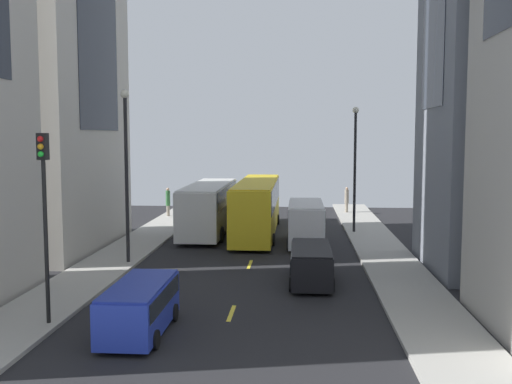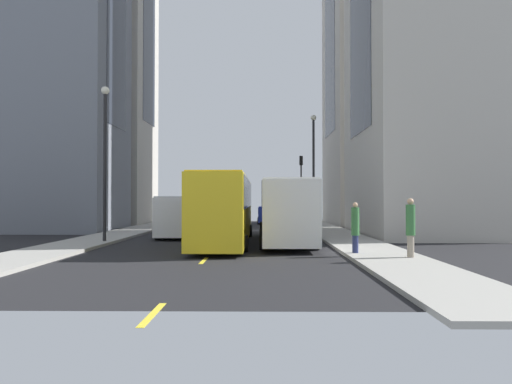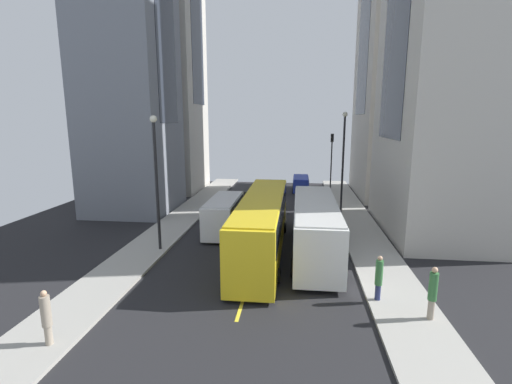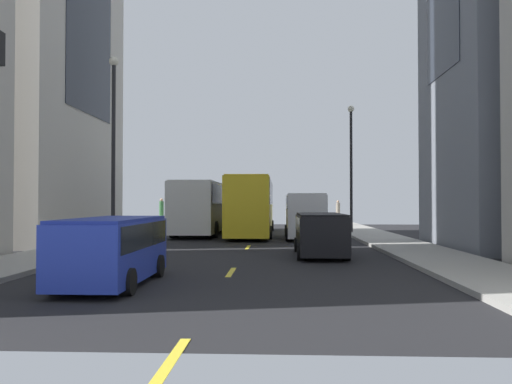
% 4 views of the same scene
% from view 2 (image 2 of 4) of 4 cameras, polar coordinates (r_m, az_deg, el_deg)
% --- Properties ---
extents(ground_plane, '(41.44, 41.44, 0.00)m').
position_cam_2_polar(ground_plane, '(30.64, -3.52, -5.41)').
color(ground_plane, black).
extents(sidewalk_west, '(2.99, 44.00, 0.15)m').
position_cam_2_polar(sidewalk_west, '(30.95, 10.00, -5.22)').
color(sidewalk_west, '#9E9B93').
rests_on(sidewalk_west, ground).
extents(sidewalk_east, '(2.99, 44.00, 0.15)m').
position_cam_2_polar(sidewalk_east, '(31.99, -16.59, -5.05)').
color(sidewalk_east, '#9E9B93').
rests_on(sidewalk_east, ground).
extents(lane_stripe_0, '(0.16, 2.00, 0.01)m').
position_cam_2_polar(lane_stripe_0, '(51.56, -1.79, -3.60)').
color(lane_stripe_0, yellow).
rests_on(lane_stripe_0, ground).
extents(lane_stripe_1, '(0.16, 2.00, 0.01)m').
position_cam_2_polar(lane_stripe_1, '(43.18, -2.28, -4.11)').
color(lane_stripe_1, yellow).
rests_on(lane_stripe_1, ground).
extents(lane_stripe_2, '(0.16, 2.00, 0.01)m').
position_cam_2_polar(lane_stripe_2, '(34.81, -3.01, -4.87)').
color(lane_stripe_2, yellow).
rests_on(lane_stripe_2, ground).
extents(lane_stripe_3, '(0.16, 2.00, 0.01)m').
position_cam_2_polar(lane_stripe_3, '(26.46, -4.20, -6.10)').
color(lane_stripe_3, yellow).
rests_on(lane_stripe_3, ground).
extents(lane_stripe_4, '(0.16, 2.00, 0.01)m').
position_cam_2_polar(lane_stripe_4, '(18.16, -6.50, -8.46)').
color(lane_stripe_4, yellow).
rests_on(lane_stripe_4, ground).
extents(lane_stripe_5, '(0.16, 2.00, 0.01)m').
position_cam_2_polar(lane_stripe_5, '(10.01, -12.75, -14.63)').
color(lane_stripe_5, yellow).
rests_on(lane_stripe_5, ground).
extents(building_west_0, '(6.71, 11.38, 39.00)m').
position_cam_2_polar(building_west_0, '(48.80, 13.26, 19.60)').
color(building_west_0, '#B7B2A8').
rests_on(building_west_0, ground).
extents(building_west_1, '(7.19, 11.77, 30.70)m').
position_cam_2_polar(building_west_1, '(35.11, 18.86, 20.77)').
color(building_west_1, '#B7B2A8').
rests_on(building_west_1, ground).
extents(building_east_0, '(6.36, 8.36, 44.03)m').
position_cam_2_polar(building_east_0, '(51.15, -16.82, 21.66)').
color(building_east_0, '#B7B2A8').
rests_on(building_east_0, ground).
extents(building_east_1, '(7.03, 8.09, 35.31)m').
position_cam_2_polar(building_east_1, '(40.82, -21.92, 21.08)').
color(building_east_1, slate).
rests_on(building_east_1, ground).
extents(city_bus_white, '(2.80, 11.12, 3.35)m').
position_cam_2_polar(city_bus_white, '(25.16, 3.67, -1.80)').
color(city_bus_white, silver).
rests_on(city_bus_white, ground).
extents(streetcar_yellow, '(2.70, 13.80, 3.59)m').
position_cam_2_polar(streetcar_yellow, '(25.21, -3.78, -1.53)').
color(streetcar_yellow, yellow).
rests_on(streetcar_yellow, ground).
extents(delivery_van_white, '(2.26, 6.07, 2.58)m').
position_cam_2_polar(delivery_van_white, '(29.43, -9.46, -2.63)').
color(delivery_van_white, white).
rests_on(delivery_van_white, ground).
extents(car_blue_0, '(1.91, 4.56, 1.70)m').
position_cam_2_polar(car_blue_0, '(45.54, 1.39, -2.69)').
color(car_blue_0, '#2338AD').
rests_on(car_blue_0, ground).
extents(car_black_1, '(1.92, 4.74, 1.66)m').
position_cam_2_polar(car_black_1, '(38.73, -7.16, -3.02)').
color(car_black_1, black).
rests_on(car_black_1, ground).
extents(pedestrian_waiting_curb, '(0.34, 0.34, 2.12)m').
position_cam_2_polar(pedestrian_waiting_curb, '(19.67, 12.24, -4.16)').
color(pedestrian_waiting_curb, navy).
rests_on(pedestrian_waiting_curb, ground).
extents(pedestrian_crossing_mid, '(0.35, 0.35, 2.28)m').
position_cam_2_polar(pedestrian_crossing_mid, '(18.72, 18.67, -4.00)').
color(pedestrian_crossing_mid, gray).
rests_on(pedestrian_crossing_mid, ground).
extents(traffic_light_near_corner, '(0.32, 0.44, 6.53)m').
position_cam_2_polar(traffic_light_near_corner, '(45.29, 5.63, 1.90)').
color(traffic_light_near_corner, black).
rests_on(traffic_light_near_corner, ground).
extents(streetlamp_near, '(0.44, 0.44, 8.37)m').
position_cam_2_polar(streetlamp_near, '(26.18, -18.28, 5.20)').
color(streetlamp_near, black).
rests_on(streetlamp_near, ground).
extents(streetlamp_far, '(0.44, 0.44, 8.75)m').
position_cam_2_polar(streetlamp_far, '(35.46, 7.17, 3.88)').
color(streetlamp_far, black).
rests_on(streetlamp_far, ground).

